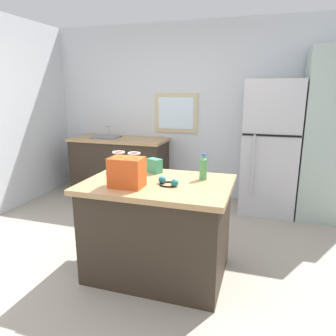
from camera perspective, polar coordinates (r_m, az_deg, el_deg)
ground at (r=2.98m, az=-4.69°, el=-19.25°), size 5.87×5.87×0.00m
back_wall at (r=4.85m, az=5.98°, el=10.14°), size 4.85×0.13×2.61m
kitchen_island at (r=2.84m, az=-1.85°, el=-10.88°), size 1.26×0.89×0.87m
refrigerator at (r=4.39m, az=18.15°, el=3.55°), size 0.70×0.72×1.77m
tall_cabinet at (r=4.42m, az=26.67°, el=5.26°), size 0.54×0.64×2.14m
sink_counter at (r=5.03m, az=-8.89°, el=0.43°), size 1.51×0.64×1.09m
shopping_bag at (r=2.54m, az=-7.56°, el=-0.72°), size 0.27×0.19×0.29m
small_box at (r=2.97m, az=-2.48°, el=0.42°), size 0.16×0.13×0.14m
bottle at (r=2.75m, az=6.49°, el=0.03°), size 0.07×0.07×0.24m
ear_defenders at (r=2.59m, az=0.05°, el=-2.66°), size 0.20×0.20×0.06m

